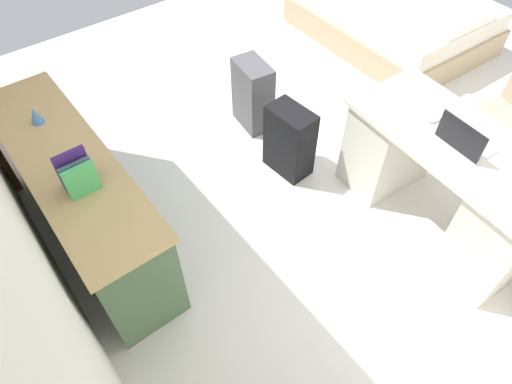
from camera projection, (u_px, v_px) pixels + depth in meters
ground_plane at (339, 131)px, 3.88m from camera, size 6.03×6.03×0.00m
desk at (443, 181)px, 2.98m from camera, size 1.49×0.78×0.75m
office_chair at (505, 126)px, 3.30m from camera, size 0.56×0.56×0.94m
credenza at (83, 200)px, 2.87m from camera, size 1.80×0.48×0.78m
bed at (393, 16)px, 4.70m from camera, size 1.95×1.47×0.58m
suitcase_black at (289, 141)px, 3.38m from camera, size 0.38×0.25×0.57m
suitcase_spare_grey at (253, 95)px, 3.73m from camera, size 0.39×0.27×0.60m
laptop at (464, 140)px, 2.64m from camera, size 0.33×0.25×0.21m
computer_mouse at (434, 119)px, 2.82m from camera, size 0.07×0.10×0.03m
book_row at (77, 173)px, 2.35m from camera, size 0.15×0.17×0.24m
figurine_small at (35, 116)px, 2.73m from camera, size 0.08×0.08×0.11m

